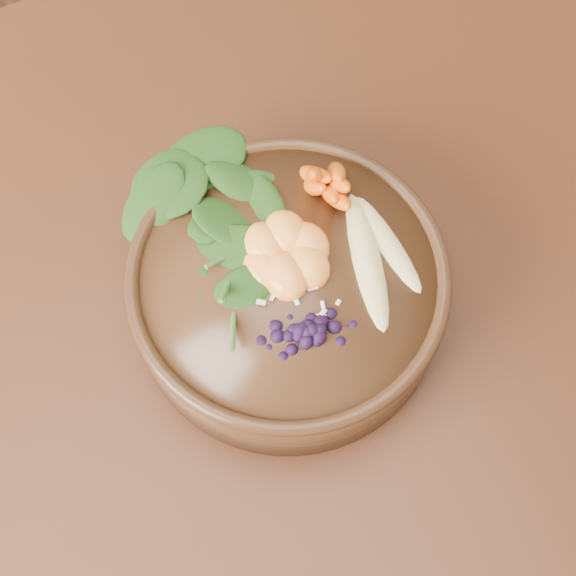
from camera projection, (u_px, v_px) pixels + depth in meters
name	position (u px, v px, depth m)	size (l,w,h in m)	color
ground	(194.00, 485.00, 1.46)	(4.00, 4.00, 0.00)	#381E0F
dining_table	(128.00, 370.00, 0.86)	(1.60, 0.90, 0.75)	#331C0C
stoneware_bowl	(288.00, 292.00, 0.75)	(0.29, 0.29, 0.08)	#412513
kale_heap	(224.00, 214.00, 0.72)	(0.19, 0.17, 0.04)	#214416
carrot_cluster	(326.00, 166.00, 0.72)	(0.06, 0.06, 0.08)	orange
banana_halves	(379.00, 245.00, 0.71)	(0.08, 0.16, 0.03)	#E0CC84
mandarin_cluster	(286.00, 248.00, 0.71)	(0.08, 0.09, 0.03)	orange
blueberry_pile	(307.00, 327.00, 0.67)	(0.13, 0.10, 0.04)	black
coconut_flakes	(295.00, 292.00, 0.70)	(0.09, 0.07, 0.01)	white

